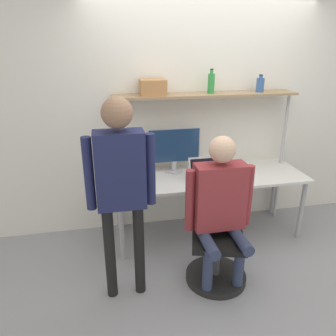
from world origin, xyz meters
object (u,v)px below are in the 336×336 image
(office_chair, at_px, (217,251))
(person_standing, at_px, (121,177))
(bottle_green, at_px, (211,83))
(laptop, at_px, (204,175))
(monitor, at_px, (174,148))
(cell_phone, at_px, (226,182))
(person_seated, at_px, (221,201))
(bottle_blue, at_px, (260,85))
(storage_box, at_px, (153,87))

(office_chair, relative_size, person_standing, 0.53)
(bottle_green, bearing_deg, person_standing, -135.93)
(laptop, bearing_deg, person_standing, -143.93)
(laptop, bearing_deg, bottle_green, 66.57)
(monitor, height_order, cell_phone, monitor)
(monitor, bearing_deg, bottle_green, 2.50)
(laptop, bearing_deg, person_seated, -94.67)
(monitor, xyz_separation_m, person_standing, (-0.64, -0.99, 0.11))
(cell_phone, height_order, office_chair, office_chair)
(cell_phone, height_order, bottle_green, bottle_green)
(person_standing, bearing_deg, cell_phone, 27.58)
(person_seated, height_order, bottle_blue, bottle_blue)
(person_seated, bearing_deg, monitor, 100.76)
(person_seated, height_order, person_standing, person_standing)
(monitor, height_order, bottle_green, bottle_green)
(bottle_green, bearing_deg, office_chair, -101.69)
(cell_phone, distance_m, bottle_blue, 1.13)
(cell_phone, bearing_deg, office_chair, -116.68)
(cell_phone, xyz_separation_m, bottle_blue, (0.49, 0.43, 0.92))
(laptop, relative_size, storage_box, 1.15)
(bottle_blue, bearing_deg, storage_box, 180.00)
(person_standing, relative_size, bottle_blue, 9.38)
(office_chair, distance_m, storage_box, 1.73)
(storage_box, bearing_deg, person_seated, -67.73)
(person_standing, distance_m, bottle_green, 1.56)
(cell_phone, xyz_separation_m, person_seated, (-0.28, -0.58, 0.09))
(person_seated, relative_size, storage_box, 5.31)
(bottle_blue, height_order, storage_box, bottle_blue)
(monitor, relative_size, person_seated, 0.42)
(office_chair, bearing_deg, storage_box, 113.72)
(monitor, bearing_deg, office_chair, -78.12)
(person_standing, xyz_separation_m, bottle_green, (1.04, 1.01, 0.58))
(person_standing, bearing_deg, laptop, 36.07)
(monitor, xyz_separation_m, laptop, (0.24, -0.35, -0.21))
(monitor, xyz_separation_m, person_seated, (0.19, -0.99, -0.18))
(person_seated, bearing_deg, office_chair, 75.38)
(monitor, bearing_deg, bottle_blue, 1.04)
(bottle_green, xyz_separation_m, bottle_blue, (0.56, 0.00, -0.03))
(bottle_green, height_order, bottle_blue, bottle_green)
(monitor, relative_size, bottle_green, 2.31)
(laptop, xyz_separation_m, person_standing, (-0.88, -0.64, 0.31))
(person_seated, bearing_deg, storage_box, 112.27)
(laptop, distance_m, bottle_green, 0.98)
(bottle_blue, bearing_deg, laptop, -153.02)
(monitor, distance_m, person_seated, 1.02)
(cell_phone, height_order, storage_box, storage_box)
(laptop, distance_m, person_standing, 1.14)
(laptop, relative_size, person_seated, 0.22)
(bottle_blue, bearing_deg, monitor, -178.96)
(storage_box, bearing_deg, cell_phone, -31.74)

